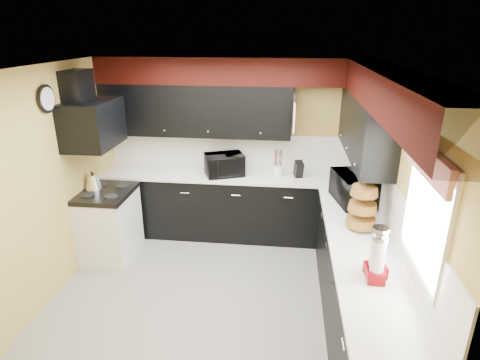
# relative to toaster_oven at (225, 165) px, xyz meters

# --- Properties ---
(ground) EXTENTS (3.60, 3.60, 0.00)m
(ground) POSITION_rel_toaster_oven_xyz_m (0.09, -1.46, -1.09)
(ground) COLOR gray
(ground) RESTS_ON ground
(wall_back) EXTENTS (3.60, 0.06, 2.50)m
(wall_back) POSITION_rel_toaster_oven_xyz_m (0.09, 0.34, 0.16)
(wall_back) COLOR #E0C666
(wall_back) RESTS_ON ground
(wall_right) EXTENTS (0.06, 3.60, 2.50)m
(wall_right) POSITION_rel_toaster_oven_xyz_m (1.89, -1.46, 0.16)
(wall_right) COLOR #E0C666
(wall_right) RESTS_ON ground
(wall_left) EXTENTS (0.06, 3.60, 2.50)m
(wall_left) POSITION_rel_toaster_oven_xyz_m (-1.71, -1.46, 0.16)
(wall_left) COLOR #E0C666
(wall_left) RESTS_ON ground
(ceiling) EXTENTS (3.60, 3.60, 0.06)m
(ceiling) POSITION_rel_toaster_oven_xyz_m (0.09, -1.46, 1.41)
(ceiling) COLOR white
(ceiling) RESTS_ON wall_back
(cab_back) EXTENTS (3.60, 0.60, 0.90)m
(cab_back) POSITION_rel_toaster_oven_xyz_m (0.09, 0.04, -0.64)
(cab_back) COLOR black
(cab_back) RESTS_ON ground
(cab_right) EXTENTS (0.60, 3.00, 0.90)m
(cab_right) POSITION_rel_toaster_oven_xyz_m (1.59, -1.76, -0.64)
(cab_right) COLOR black
(cab_right) RESTS_ON ground
(counter_back) EXTENTS (3.62, 0.64, 0.04)m
(counter_back) POSITION_rel_toaster_oven_xyz_m (0.09, 0.04, -0.17)
(counter_back) COLOR white
(counter_back) RESTS_ON cab_back
(counter_right) EXTENTS (0.64, 3.02, 0.04)m
(counter_right) POSITION_rel_toaster_oven_xyz_m (1.59, -1.76, -0.17)
(counter_right) COLOR white
(counter_right) RESTS_ON cab_right
(splash_back) EXTENTS (3.60, 0.02, 0.50)m
(splash_back) POSITION_rel_toaster_oven_xyz_m (0.09, 0.33, 0.10)
(splash_back) COLOR white
(splash_back) RESTS_ON counter_back
(splash_right) EXTENTS (0.02, 3.60, 0.50)m
(splash_right) POSITION_rel_toaster_oven_xyz_m (1.88, -1.46, 0.10)
(splash_right) COLOR white
(splash_right) RESTS_ON counter_right
(upper_back) EXTENTS (2.60, 0.35, 0.70)m
(upper_back) POSITION_rel_toaster_oven_xyz_m (-0.41, 0.17, 0.71)
(upper_back) COLOR black
(upper_back) RESTS_ON wall_back
(upper_right) EXTENTS (0.35, 1.80, 0.70)m
(upper_right) POSITION_rel_toaster_oven_xyz_m (1.71, -0.56, 0.71)
(upper_right) COLOR black
(upper_right) RESTS_ON wall_right
(soffit_back) EXTENTS (3.60, 0.36, 0.35)m
(soffit_back) POSITION_rel_toaster_oven_xyz_m (0.09, 0.16, 1.24)
(soffit_back) COLOR black
(soffit_back) RESTS_ON wall_back
(soffit_right) EXTENTS (0.36, 3.24, 0.35)m
(soffit_right) POSITION_rel_toaster_oven_xyz_m (1.71, -1.64, 1.24)
(soffit_right) COLOR black
(soffit_right) RESTS_ON wall_right
(stove) EXTENTS (0.60, 0.75, 0.86)m
(stove) POSITION_rel_toaster_oven_xyz_m (-1.41, -0.71, -0.66)
(stove) COLOR white
(stove) RESTS_ON ground
(cooktop) EXTENTS (0.62, 0.77, 0.06)m
(cooktop) POSITION_rel_toaster_oven_xyz_m (-1.41, -0.71, -0.20)
(cooktop) COLOR black
(cooktop) RESTS_ON stove
(hood) EXTENTS (0.50, 0.78, 0.55)m
(hood) POSITION_rel_toaster_oven_xyz_m (-1.46, -0.71, 0.69)
(hood) COLOR black
(hood) RESTS_ON wall_left
(hood_duct) EXTENTS (0.24, 0.40, 0.40)m
(hood_duct) POSITION_rel_toaster_oven_xyz_m (-1.59, -0.71, 1.11)
(hood_duct) COLOR black
(hood_duct) RESTS_ON wall_left
(window) EXTENTS (0.03, 0.86, 0.96)m
(window) POSITION_rel_toaster_oven_xyz_m (1.87, -2.36, 0.46)
(window) COLOR white
(window) RESTS_ON wall_right
(valance) EXTENTS (0.04, 0.88, 0.20)m
(valance) POSITION_rel_toaster_oven_xyz_m (1.82, -2.36, 0.86)
(valance) COLOR red
(valance) RESTS_ON wall_right
(pan_top) EXTENTS (0.03, 0.22, 0.40)m
(pan_top) POSITION_rel_toaster_oven_xyz_m (0.91, 0.09, 0.91)
(pan_top) COLOR black
(pan_top) RESTS_ON upper_back
(pan_mid) EXTENTS (0.03, 0.28, 0.46)m
(pan_mid) POSITION_rel_toaster_oven_xyz_m (0.91, -0.04, 0.66)
(pan_mid) COLOR black
(pan_mid) RESTS_ON upper_back
(pan_low) EXTENTS (0.03, 0.24, 0.42)m
(pan_low) POSITION_rel_toaster_oven_xyz_m (0.91, 0.22, 0.63)
(pan_low) COLOR black
(pan_low) RESTS_ON upper_back
(cut_board) EXTENTS (0.03, 0.26, 0.35)m
(cut_board) POSITION_rel_toaster_oven_xyz_m (0.92, -0.16, 0.71)
(cut_board) COLOR white
(cut_board) RESTS_ON upper_back
(baskets) EXTENTS (0.27, 0.27, 0.50)m
(baskets) POSITION_rel_toaster_oven_xyz_m (1.61, -1.41, 0.09)
(baskets) COLOR brown
(baskets) RESTS_ON upper_right
(clock) EXTENTS (0.03, 0.30, 0.30)m
(clock) POSITION_rel_toaster_oven_xyz_m (-1.68, -1.21, 1.06)
(clock) COLOR black
(clock) RESTS_ON wall_left
(deco_plate) EXTENTS (0.03, 0.24, 0.24)m
(deco_plate) POSITION_rel_toaster_oven_xyz_m (1.86, -1.81, 1.16)
(deco_plate) COLOR white
(deco_plate) RESTS_ON wall_right
(toaster_oven) EXTENTS (0.63, 0.58, 0.30)m
(toaster_oven) POSITION_rel_toaster_oven_xyz_m (0.00, 0.00, 0.00)
(toaster_oven) COLOR black
(toaster_oven) RESTS_ON counter_back
(microwave) EXTENTS (0.54, 0.69, 0.34)m
(microwave) POSITION_rel_toaster_oven_xyz_m (1.63, -0.75, 0.02)
(microwave) COLOR black
(microwave) RESTS_ON counter_right
(utensil_crock) EXTENTS (0.17, 0.17, 0.15)m
(utensil_crock) POSITION_rel_toaster_oven_xyz_m (0.73, 0.04, -0.07)
(utensil_crock) COLOR white
(utensil_crock) RESTS_ON counter_back
(knife_block) EXTENTS (0.13, 0.16, 0.22)m
(knife_block) POSITION_rel_toaster_oven_xyz_m (1.01, 0.02, -0.04)
(knife_block) COLOR black
(knife_block) RESTS_ON counter_back
(kettle) EXTENTS (0.26, 0.26, 0.19)m
(kettle) POSITION_rel_toaster_oven_xyz_m (-1.59, -0.65, -0.07)
(kettle) COLOR silver
(kettle) RESTS_ON cooktop
(dispenser_a) EXTENTS (0.18, 0.18, 0.42)m
(dispenser_a) POSITION_rel_toaster_oven_xyz_m (1.59, -2.25, 0.06)
(dispenser_a) COLOR #6D0900
(dispenser_a) RESTS_ON counter_right
(dispenser_b) EXTENTS (0.14, 0.14, 0.37)m
(dispenser_b) POSITION_rel_toaster_oven_xyz_m (1.57, -2.34, 0.04)
(dispenser_b) COLOR maroon
(dispenser_b) RESTS_ON counter_right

